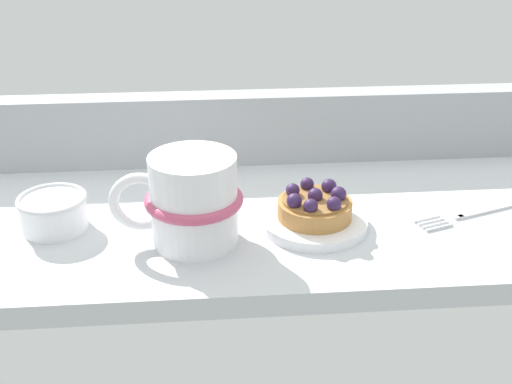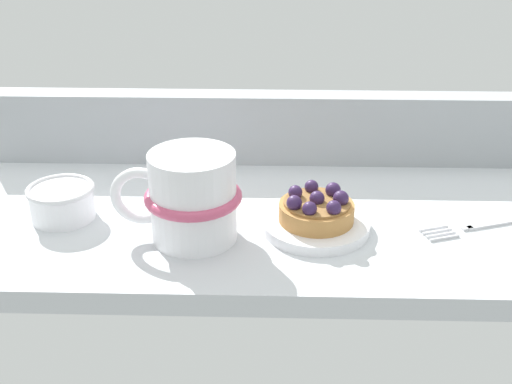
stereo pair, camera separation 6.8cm
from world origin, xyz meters
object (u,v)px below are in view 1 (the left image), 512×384
object	(u,v)px
dessert_fork	(482,211)
sugar_bowl	(54,211)
raspberry_tart	(315,206)
dessert_plate	(314,222)
coffee_mug	(191,200)

from	to	relation	value
dessert_fork	sugar_bowl	bearing A→B (deg)	179.44
raspberry_tart	sugar_bowl	world-z (taller)	raspberry_tart
dessert_plate	raspberry_tart	distance (cm)	2.02
raspberry_tart	coffee_mug	world-z (taller)	coffee_mug
dessert_plate	coffee_mug	bearing A→B (deg)	-171.08
raspberry_tart	dessert_fork	size ratio (longest dim) A/B	0.48
raspberry_tart	coffee_mug	size ratio (longest dim) A/B	0.59
dessert_plate	coffee_mug	world-z (taller)	coffee_mug
dessert_plate	dessert_fork	size ratio (longest dim) A/B	0.69
raspberry_tart	dessert_fork	bearing A→B (deg)	4.27
dessert_plate	dessert_fork	xyz separation A→B (cm)	(19.60, 1.45, -0.24)
dessert_plate	coffee_mug	xyz separation A→B (cm)	(-13.23, -2.08, 4.29)
raspberry_tart	sugar_bowl	xyz separation A→B (cm)	(-28.27, 1.93, -0.50)
raspberry_tart	dessert_fork	distance (cm)	19.76
raspberry_tart	sugar_bowl	distance (cm)	28.34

